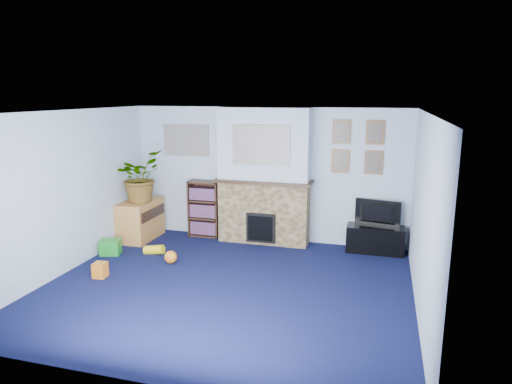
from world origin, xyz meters
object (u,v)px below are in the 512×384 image
(television, at_px, (377,214))
(bookshelf, at_px, (205,210))
(sideboard, at_px, (141,220))
(tv_stand, at_px, (375,239))

(television, height_order, bookshelf, bookshelf)
(bookshelf, relative_size, sideboard, 1.14)
(tv_stand, bearing_deg, bookshelf, 178.59)
(sideboard, bearing_deg, tv_stand, 5.51)
(television, distance_m, sideboard, 4.22)
(tv_stand, bearing_deg, sideboard, -174.49)
(television, height_order, sideboard, television)
(television, bearing_deg, sideboard, 16.59)
(tv_stand, height_order, bookshelf, bookshelf)
(tv_stand, distance_m, television, 0.44)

